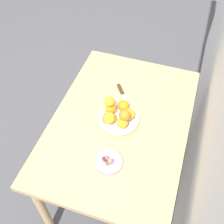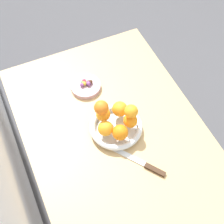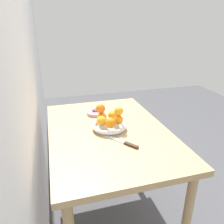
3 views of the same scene
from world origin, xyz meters
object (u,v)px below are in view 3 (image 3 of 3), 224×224
(fruit_bowl, at_px, (109,126))
(candy_dish, at_px, (96,113))
(orange_3, at_px, (102,117))
(candy_ball_0, at_px, (95,109))
(orange_2, at_px, (113,115))
(orange_0, at_px, (111,123))
(candy_ball_4, at_px, (95,110))
(candy_ball_5, at_px, (98,110))
(candy_ball_1, at_px, (98,110))
(orange_6, at_px, (119,111))
(candy_ball_6, at_px, (94,110))
(orange_4, at_px, (101,121))
(orange_5, at_px, (101,108))
(candy_ball_7, at_px, (95,110))
(candy_ball_3, at_px, (97,110))
(candy_ball_2, at_px, (93,110))
(orange_1, at_px, (118,120))
(knife, at_px, (122,142))
(dining_table, at_px, (108,141))

(fruit_bowl, distance_m, candy_dish, 0.28)
(orange_3, relative_size, candy_ball_0, 3.11)
(orange_2, bearing_deg, orange_0, 158.19)
(candy_ball_4, xyz_separation_m, candy_ball_5, (-0.00, -0.03, -0.00))
(candy_ball_1, distance_m, candy_ball_5, 0.01)
(orange_3, height_order, orange_6, orange_6)
(fruit_bowl, relative_size, orange_3, 3.68)
(candy_ball_0, height_order, candy_ball_6, candy_ball_0)
(candy_ball_0, relative_size, candy_ball_1, 1.16)
(fruit_bowl, xyz_separation_m, orange_4, (-0.01, 0.06, 0.05))
(orange_5, bearing_deg, candy_ball_7, -2.24)
(orange_4, distance_m, candy_ball_3, 0.29)
(orange_0, distance_m, candy_ball_3, 0.33)
(orange_4, distance_m, candy_ball_2, 0.29)
(orange_2, distance_m, candy_ball_2, 0.24)
(orange_1, distance_m, orange_2, 0.07)
(orange_2, bearing_deg, candy_ball_7, 17.76)
(candy_ball_3, xyz_separation_m, candy_ball_6, (0.02, 0.02, -0.00))
(orange_6, bearing_deg, candy_dish, 17.77)
(candy_ball_5, distance_m, knife, 0.47)
(candy_ball_6, bearing_deg, fruit_bowl, -171.90)
(dining_table, relative_size, orange_6, 19.24)
(dining_table, bearing_deg, fruit_bowl, -53.68)
(candy_dish, bearing_deg, candy_ball_4, 73.07)
(orange_1, relative_size, knife, 0.27)
(orange_3, distance_m, orange_4, 0.07)
(orange_6, xyz_separation_m, candy_ball_6, (0.30, 0.10, -0.10))
(orange_2, distance_m, candy_ball_6, 0.25)
(dining_table, xyz_separation_m, orange_2, (0.05, -0.05, 0.16))
(candy_ball_0, distance_m, candy_ball_3, 0.03)
(orange_4, relative_size, candy_ball_3, 2.94)
(orange_1, bearing_deg, knife, 170.50)
(candy_dish, xyz_separation_m, orange_1, (-0.29, -0.09, 0.06))
(fruit_bowl, distance_m, orange_4, 0.08)
(knife, bearing_deg, orange_4, 25.27)
(candy_ball_1, bearing_deg, orange_5, 172.81)
(candy_dish, height_order, knife, candy_dish)
(orange_3, height_order, knife, orange_3)
(orange_2, distance_m, orange_5, 0.10)
(orange_4, xyz_separation_m, orange_6, (-0.00, -0.11, 0.06))
(candy_dish, bearing_deg, orange_6, -162.23)
(candy_ball_0, distance_m, candy_ball_7, 0.01)
(orange_6, bearing_deg, knife, 169.74)
(candy_ball_5, bearing_deg, dining_table, -179.22)
(orange_6, distance_m, candy_ball_2, 0.32)
(candy_dish, xyz_separation_m, candy_ball_1, (0.00, -0.02, 0.02))
(orange_4, bearing_deg, fruit_bowl, -75.08)
(dining_table, bearing_deg, candy_ball_5, 0.78)
(candy_dish, distance_m, candy_ball_4, 0.02)
(orange_3, relative_size, candy_ball_2, 3.13)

